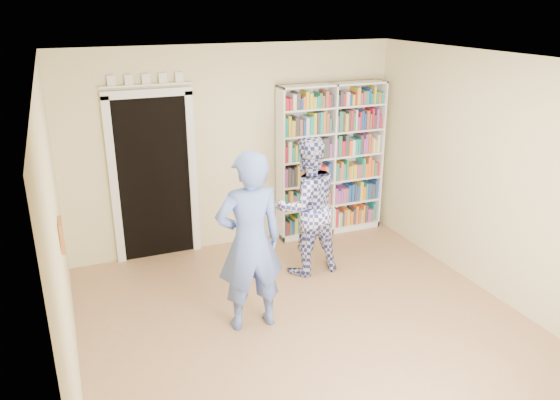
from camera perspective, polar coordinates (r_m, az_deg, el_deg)
name	(u,v)px	position (r m, az deg, el deg)	size (l,w,h in m)	color
floor	(315,335)	(5.73, 3.66, -13.87)	(5.00, 5.00, 0.00)	#A67450
ceiling	(322,63)	(4.78, 4.39, 14.09)	(5.00, 5.00, 0.00)	white
wall_back	(235,148)	(7.31, -4.69, 5.41)	(4.50, 4.50, 0.00)	beige
wall_left	(60,251)	(4.63, -21.96, -4.93)	(5.00, 5.00, 0.00)	beige
wall_right	(505,183)	(6.37, 22.48, 1.70)	(5.00, 5.00, 0.00)	beige
bookshelf	(330,160)	(7.75, 5.29, 4.22)	(1.57, 0.29, 2.15)	white
doorway	(153,170)	(7.10, -13.09, 3.06)	(1.10, 0.08, 2.43)	black
wall_art	(61,235)	(4.80, -21.87, -3.41)	(0.03, 0.25, 0.25)	brown
man_blue	(250,242)	(5.43, -3.17, -4.42)	(0.69, 0.45, 1.89)	#556FBD
man_plaid	(307,206)	(6.60, 2.79, -0.65)	(0.84, 0.65, 1.72)	navy
paper_sheet	(320,194)	(6.42, 4.18, 0.58)	(0.22, 0.01, 0.31)	white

